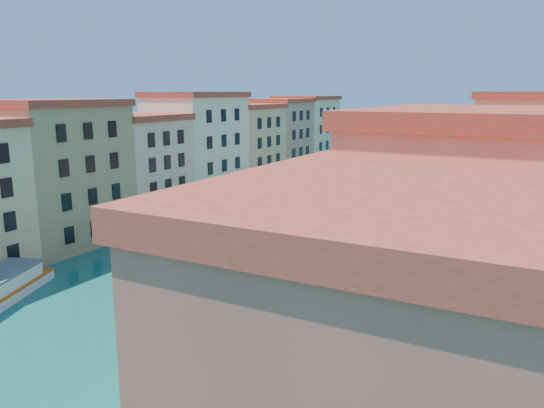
{
  "coord_description": "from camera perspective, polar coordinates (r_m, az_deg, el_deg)",
  "views": [
    {
      "loc": [
        34.14,
        -9.68,
        20.89
      ],
      "look_at": [
        3.4,
        46.55,
        7.36
      ],
      "focal_mm": 35.0,
      "sensor_mm": 36.0,
      "label": 1
    }
  ],
  "objects": [
    {
      "name": "left_bank_palazzos",
      "position": [
        96.29,
        -10.27,
        5.06
      ],
      "size": [
        12.8,
        128.4,
        21.0
      ],
      "color": "beige",
      "rests_on": "ground"
    },
    {
      "name": "right_bank_palazzos",
      "position": [
        75.62,
        25.22,
        2.3
      ],
      "size": [
        12.8,
        128.4,
        21.0
      ],
      "color": "#A54F3D",
      "rests_on": "ground"
    },
    {
      "name": "quay",
      "position": [
        78.36,
        18.78,
        -3.81
      ],
      "size": [
        4.0,
        140.0,
        1.0
      ],
      "primitive_type": "cube",
      "color": "#A89D87",
      "rests_on": "ground"
    },
    {
      "name": "restaurant_awnings",
      "position": [
        39.13,
        7.91,
        -15.42
      ],
      "size": [
        3.2,
        44.55,
        3.12
      ],
      "color": "maroon",
      "rests_on": "ground"
    },
    {
      "name": "mooring_poles_right",
      "position": [
        45.72,
        6.8,
        -13.54
      ],
      "size": [
        1.44,
        54.24,
        3.2
      ],
      "color": "#58301E",
      "rests_on": "ground"
    },
    {
      "name": "vaporetto_far",
      "position": [
        98.98,
        4.78,
        0.6
      ],
      "size": [
        7.3,
        23.2,
        3.39
      ],
      "rotation": [
        0.0,
        0.0,
        0.09
      ],
      "color": "white",
      "rests_on": "ground"
    },
    {
      "name": "gondola_fore",
      "position": [
        59.44,
        -5.9,
        -8.28
      ],
      "size": [
        3.12,
        12.71,
        2.54
      ],
      "rotation": [
        0.0,
        0.0,
        0.17
      ],
      "color": "black",
      "rests_on": "ground"
    },
    {
      "name": "gondola_right",
      "position": [
        46.77,
        2.91,
        -14.0
      ],
      "size": [
        1.67,
        12.09,
        2.41
      ],
      "rotation": [
        0.0,
        0.0,
        0.06
      ],
      "color": "black",
      "rests_on": "ground"
    },
    {
      "name": "gondola_far",
      "position": [
        78.4,
        8.61,
        -3.4
      ],
      "size": [
        5.99,
        11.54,
        1.74
      ],
      "rotation": [
        0.0,
        0.0,
        0.43
      ],
      "color": "black",
      "rests_on": "ground"
    },
    {
      "name": "motorboat_mid",
      "position": [
        65.55,
        -0.77,
        -6.21
      ],
      "size": [
        3.64,
        6.48,
        1.28
      ],
      "rotation": [
        0.0,
        0.0,
        0.29
      ],
      "color": "white",
      "rests_on": "ground"
    },
    {
      "name": "motorboat_far",
      "position": [
        90.59,
        8.4,
        -1.14
      ],
      "size": [
        2.5,
        7.69,
        1.59
      ],
      "rotation": [
        0.0,
        0.0,
        -0.01
      ],
      "color": "beige",
      "rests_on": "ground"
    }
  ]
}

